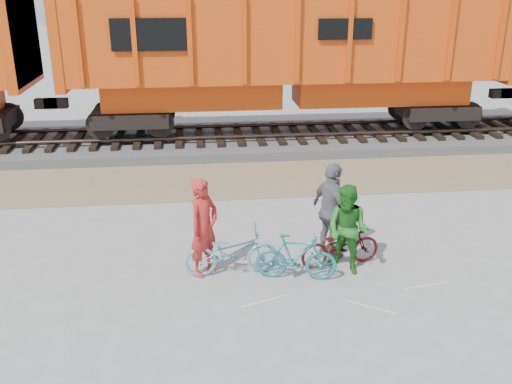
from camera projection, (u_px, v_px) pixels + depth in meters
ground at (312, 276)px, 10.73m from camera, size 120.00×120.00×0.00m
gravel_strip at (272, 179)px, 15.83m from camera, size 120.00×3.00×0.02m
ballast_bed at (258, 140)px, 19.04m from camera, size 120.00×4.00×0.30m
track at (258, 131)px, 18.92m from camera, size 120.00×2.60×0.24m
hopper_car_center at (288, 52)px, 18.12m from camera, size 14.00×3.13×4.65m
bicycle_blue at (231, 252)px, 10.64m from camera, size 1.79×0.69×0.93m
bicycle_teal at (296, 257)px, 10.47m from camera, size 1.56×0.72×0.90m
bicycle_maroon at (340, 245)px, 10.98m from camera, size 1.67×0.82×0.84m
person_solo at (204, 227)px, 10.51m from camera, size 0.79×0.82×1.89m
person_man at (348, 230)px, 10.61m from camera, size 1.06×1.04×1.72m
person_woman at (332, 211)px, 11.14m from camera, size 0.87×1.24×1.96m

